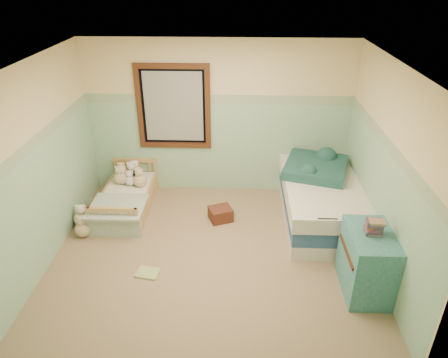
{
  "coord_description": "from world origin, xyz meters",
  "views": [
    {
      "loc": [
        0.33,
        -4.43,
        3.47
      ],
      "look_at": [
        0.15,
        0.35,
        0.94
      ],
      "focal_mm": 32.96,
      "sensor_mm": 36.0,
      "label": 1
    }
  ],
  "objects_px": {
    "floor_book": "(148,273)",
    "twin_bed_frame": "(318,213)",
    "plush_floor_tan": "(83,229)",
    "red_pillow": "(221,214)",
    "plush_floor_cream": "(82,219)",
    "dresser": "(367,262)",
    "toddler_bed_frame": "(127,204)"
  },
  "relations": [
    {
      "from": "plush_floor_cream",
      "to": "twin_bed_frame",
      "type": "relative_size",
      "value": 0.12
    },
    {
      "from": "toddler_bed_frame",
      "to": "dresser",
      "type": "distance_m",
      "value": 3.67
    },
    {
      "from": "plush_floor_cream",
      "to": "red_pillow",
      "type": "xyz_separation_m",
      "value": [
        2.03,
        0.24,
        -0.02
      ]
    },
    {
      "from": "dresser",
      "to": "floor_book",
      "type": "bearing_deg",
      "value": 176.57
    },
    {
      "from": "twin_bed_frame",
      "to": "red_pillow",
      "type": "bearing_deg",
      "value": -176.99
    },
    {
      "from": "plush_floor_cream",
      "to": "dresser",
      "type": "bearing_deg",
      "value": -17.26
    },
    {
      "from": "toddler_bed_frame",
      "to": "red_pillow",
      "type": "height_order",
      "value": "red_pillow"
    },
    {
      "from": "toddler_bed_frame",
      "to": "twin_bed_frame",
      "type": "height_order",
      "value": "twin_bed_frame"
    },
    {
      "from": "twin_bed_frame",
      "to": "plush_floor_cream",
      "type": "bearing_deg",
      "value": -174.81
    },
    {
      "from": "toddler_bed_frame",
      "to": "twin_bed_frame",
      "type": "relative_size",
      "value": 0.71
    },
    {
      "from": "plush_floor_tan",
      "to": "twin_bed_frame",
      "type": "bearing_deg",
      "value": 9.54
    },
    {
      "from": "twin_bed_frame",
      "to": "floor_book",
      "type": "relative_size",
      "value": 7.42
    },
    {
      "from": "plush_floor_tan",
      "to": "floor_book",
      "type": "distance_m",
      "value": 1.32
    },
    {
      "from": "plush_floor_tan",
      "to": "floor_book",
      "type": "height_order",
      "value": "plush_floor_tan"
    },
    {
      "from": "plush_floor_tan",
      "to": "red_pillow",
      "type": "bearing_deg",
      "value": 14.35
    },
    {
      "from": "dresser",
      "to": "toddler_bed_frame",
      "type": "bearing_deg",
      "value": 152.85
    },
    {
      "from": "plush_floor_cream",
      "to": "dresser",
      "type": "distance_m",
      "value": 3.98
    },
    {
      "from": "floor_book",
      "to": "twin_bed_frame",
      "type": "bearing_deg",
      "value": 40.74
    },
    {
      "from": "toddler_bed_frame",
      "to": "dresser",
      "type": "relative_size",
      "value": 1.84
    },
    {
      "from": "plush_floor_cream",
      "to": "floor_book",
      "type": "height_order",
      "value": "plush_floor_cream"
    },
    {
      "from": "toddler_bed_frame",
      "to": "twin_bed_frame",
      "type": "bearing_deg",
      "value": -3.33
    },
    {
      "from": "toddler_bed_frame",
      "to": "plush_floor_tan",
      "type": "distance_m",
      "value": 0.86
    },
    {
      "from": "plush_floor_cream",
      "to": "plush_floor_tan",
      "type": "height_order",
      "value": "plush_floor_cream"
    },
    {
      "from": "dresser",
      "to": "red_pillow",
      "type": "bearing_deg",
      "value": 141.16
    },
    {
      "from": "plush_floor_cream",
      "to": "red_pillow",
      "type": "relative_size",
      "value": 0.75
    },
    {
      "from": "red_pillow",
      "to": "plush_floor_cream",
      "type": "bearing_deg",
      "value": -173.23
    },
    {
      "from": "red_pillow",
      "to": "floor_book",
      "type": "relative_size",
      "value": 1.17
    },
    {
      "from": "plush_floor_tan",
      "to": "dresser",
      "type": "bearing_deg",
      "value": -14.05
    },
    {
      "from": "toddler_bed_frame",
      "to": "plush_floor_tan",
      "type": "height_order",
      "value": "plush_floor_tan"
    },
    {
      "from": "plush_floor_tan",
      "to": "twin_bed_frame",
      "type": "height_order",
      "value": "plush_floor_tan"
    },
    {
      "from": "plush_floor_cream",
      "to": "red_pillow",
      "type": "bearing_deg",
      "value": 6.77
    },
    {
      "from": "plush_floor_tan",
      "to": "red_pillow",
      "type": "distance_m",
      "value": 1.99
    }
  ]
}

